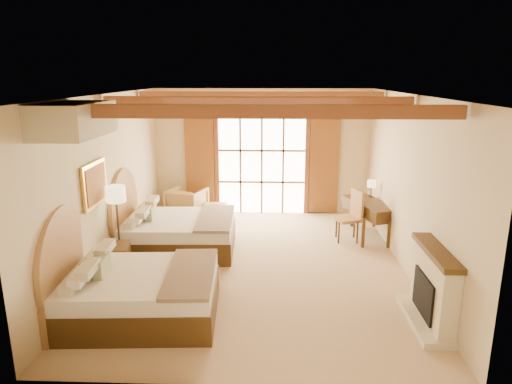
{
  "coord_description": "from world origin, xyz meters",
  "views": [
    {
      "loc": [
        0.29,
        -8.09,
        3.54
      ],
      "look_at": [
        -0.03,
        0.2,
        1.39
      ],
      "focal_mm": 32.0,
      "sensor_mm": 36.0,
      "label": 1
    }
  ],
  "objects_px": {
    "bed_far": "(170,229)",
    "nightstand": "(114,263)",
    "bed_near": "(128,288)",
    "desk": "(370,218)",
    "armchair": "(187,204)"
  },
  "relations": [
    {
      "from": "bed_near",
      "to": "bed_far",
      "type": "xyz_separation_m",
      "value": [
        0.03,
        2.65,
        0.0
      ]
    },
    {
      "from": "bed_near",
      "to": "desk",
      "type": "distance_m",
      "value": 5.65
    },
    {
      "from": "bed_near",
      "to": "bed_far",
      "type": "distance_m",
      "value": 2.65
    },
    {
      "from": "desk",
      "to": "armchair",
      "type": "bearing_deg",
      "value": 145.12
    },
    {
      "from": "bed_far",
      "to": "armchair",
      "type": "distance_m",
      "value": 2.13
    },
    {
      "from": "bed_far",
      "to": "nightstand",
      "type": "relative_size",
      "value": 3.62
    },
    {
      "from": "bed_far",
      "to": "desk",
      "type": "distance_m",
      "value": 4.4
    },
    {
      "from": "armchair",
      "to": "bed_near",
      "type": "bearing_deg",
      "value": 107.56
    },
    {
      "from": "nightstand",
      "to": "desk",
      "type": "xyz_separation_m",
      "value": [
        4.95,
        2.44,
        0.11
      ]
    },
    {
      "from": "bed_near",
      "to": "nightstand",
      "type": "relative_size",
      "value": 3.67
    },
    {
      "from": "bed_far",
      "to": "nightstand",
      "type": "height_order",
      "value": "bed_far"
    },
    {
      "from": "nightstand",
      "to": "bed_near",
      "type": "bearing_deg",
      "value": -72.35
    },
    {
      "from": "bed_near",
      "to": "armchair",
      "type": "bearing_deg",
      "value": 86.71
    },
    {
      "from": "bed_far",
      "to": "armchair",
      "type": "xyz_separation_m",
      "value": [
        -0.04,
        2.13,
        -0.06
      ]
    },
    {
      "from": "bed_far",
      "to": "desk",
      "type": "xyz_separation_m",
      "value": [
        4.28,
        1.0,
        -0.03
      ]
    }
  ]
}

